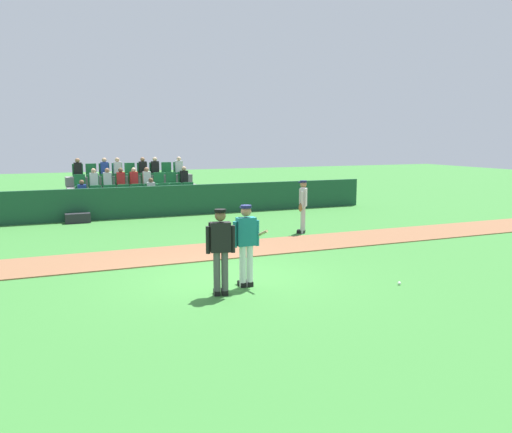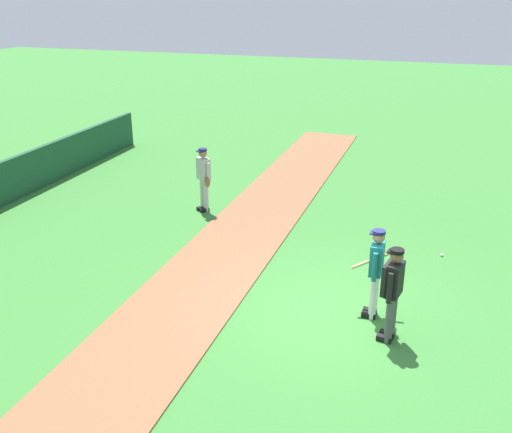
# 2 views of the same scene
# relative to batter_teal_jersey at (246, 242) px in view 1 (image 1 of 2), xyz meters

# --- Properties ---
(ground_plane) EXTENTS (80.00, 80.00, 0.00)m
(ground_plane) POSITION_rel_batter_teal_jersey_xyz_m (-0.18, 0.71, -0.97)
(ground_plane) COLOR #387A33
(infield_dirt_path) EXTENTS (28.00, 2.16, 0.03)m
(infield_dirt_path) POSITION_rel_batter_teal_jersey_xyz_m (-0.18, 3.59, -0.95)
(infield_dirt_path) COLOR brown
(infield_dirt_path) RESTS_ON ground
(dugout_fence) EXTENTS (20.00, 0.16, 1.24)m
(dugout_fence) POSITION_rel_batter_teal_jersey_xyz_m (-0.18, 10.72, -0.35)
(dugout_fence) COLOR #19472D
(dugout_fence) RESTS_ON ground
(stadium_bleachers) EXTENTS (5.55, 2.95, 2.30)m
(stadium_bleachers) POSITION_rel_batter_teal_jersey_xyz_m (-0.19, 12.61, -0.31)
(stadium_bleachers) COLOR slate
(stadium_bleachers) RESTS_ON ground
(batter_teal_jersey) EXTENTS (0.69, 0.78, 1.76)m
(batter_teal_jersey) POSITION_rel_batter_teal_jersey_xyz_m (0.00, 0.00, 0.00)
(batter_teal_jersey) COLOR white
(batter_teal_jersey) RESTS_ON ground
(umpire_home_plate) EXTENTS (0.58, 0.36, 1.76)m
(umpire_home_plate) POSITION_rel_batter_teal_jersey_xyz_m (-0.70, -0.37, 0.03)
(umpire_home_plate) COLOR #4C4C4C
(umpire_home_plate) RESTS_ON ground
(runner_grey_jersey) EXTENTS (0.51, 0.56, 1.76)m
(runner_grey_jersey) POSITION_rel_batter_teal_jersey_xyz_m (4.07, 5.16, -0.01)
(runner_grey_jersey) COLOR #B2B2B2
(runner_grey_jersey) RESTS_ON ground
(baseball) EXTENTS (0.07, 0.07, 0.07)m
(baseball) POSITION_rel_batter_teal_jersey_xyz_m (3.10, -1.17, -0.93)
(baseball) COLOR white
(baseball) RESTS_ON ground
(equipment_bag) EXTENTS (0.90, 0.36, 0.36)m
(equipment_bag) POSITION_rel_batter_teal_jersey_xyz_m (-2.69, 10.27, -0.79)
(equipment_bag) COLOR #232328
(equipment_bag) RESTS_ON ground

